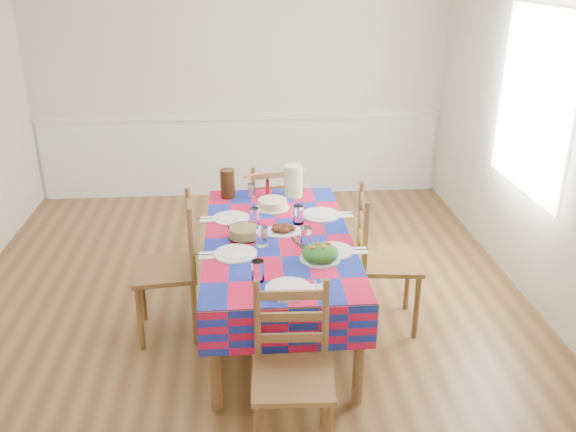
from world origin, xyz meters
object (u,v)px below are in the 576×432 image
object	(u,v)px
meat_platter	(283,230)
tea_pitcher	(228,184)
green_pitcher	(294,181)
chair_left	(172,269)
chair_far	(271,210)
chair_right	(382,261)
chair_near	(292,374)
dining_table	(278,247)

from	to	relation	value
meat_platter	tea_pitcher	distance (m)	0.83
green_pitcher	chair_left	size ratio (longest dim) A/B	0.25
tea_pitcher	chair_far	xyz separation A→B (m)	(0.36, 0.41, -0.41)
green_pitcher	chair_right	world-z (taller)	chair_right
tea_pitcher	chair_near	xyz separation A→B (m)	(0.36, -1.97, -0.38)
chair_far	chair_left	distance (m)	1.41
dining_table	chair_far	xyz separation A→B (m)	(0.01, 1.19, -0.21)
chair_near	chair_left	world-z (taller)	chair_left
tea_pitcher	chair_far	bearing A→B (deg)	48.68
chair_right	chair_far	bearing A→B (deg)	37.65
chair_left	green_pitcher	bearing A→B (deg)	123.90
dining_table	meat_platter	bearing A→B (deg)	55.91
meat_platter	chair_near	size ratio (longest dim) A/B	0.30
chair_far	chair_left	xyz separation A→B (m)	(-0.75, -1.18, 0.07)
tea_pitcher	chair_left	distance (m)	0.93
dining_table	green_pitcher	distance (m)	0.82
tea_pitcher	chair_near	distance (m)	2.03
green_pitcher	tea_pitcher	xyz separation A→B (m)	(-0.53, 0.01, -0.01)
green_pitcher	chair_far	distance (m)	0.62
tea_pitcher	chair_far	world-z (taller)	tea_pitcher
dining_table	green_pitcher	world-z (taller)	green_pitcher
meat_platter	chair_near	distance (m)	1.28
green_pitcher	dining_table	bearing A→B (deg)	-102.69
chair_near	tea_pitcher	bearing A→B (deg)	102.77
tea_pitcher	chair_near	size ratio (longest dim) A/B	0.24
green_pitcher	chair_left	world-z (taller)	chair_left
meat_platter	tea_pitcher	xyz separation A→B (m)	(-0.39, 0.72, 0.09)
green_pitcher	chair_near	bearing A→B (deg)	-95.03
meat_platter	tea_pitcher	world-z (taller)	tea_pitcher
green_pitcher	chair_right	bearing A→B (deg)	-53.34
chair_left	chair_right	size ratio (longest dim) A/B	0.99
tea_pitcher	chair_left	xyz separation A→B (m)	(-0.39, -0.77, -0.34)
dining_table	meat_platter	size ratio (longest dim) A/B	6.48
dining_table	green_pitcher	xyz separation A→B (m)	(0.17, 0.77, 0.21)
chair_far	chair_right	bearing A→B (deg)	114.04
meat_platter	chair_right	xyz separation A→B (m)	(0.71, -0.05, -0.25)
chair_near	chair_left	xyz separation A→B (m)	(-0.75, 1.19, 0.03)
dining_table	tea_pitcher	xyz separation A→B (m)	(-0.35, 0.78, 0.20)
chair_far	chair_right	xyz separation A→B (m)	(0.74, -1.19, 0.07)
dining_table	chair_far	size ratio (longest dim) A/B	2.10
dining_table	chair_near	bearing A→B (deg)	-89.91
chair_near	chair_far	distance (m)	2.38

